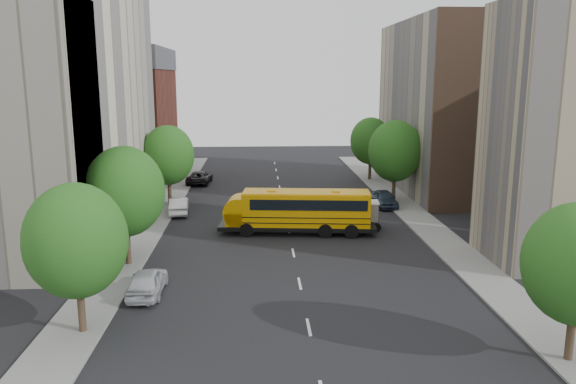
{
  "coord_description": "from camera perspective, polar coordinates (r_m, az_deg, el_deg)",
  "views": [
    {
      "loc": [
        -2.44,
        -39.81,
        12.2
      ],
      "look_at": [
        -0.16,
        2.0,
        3.57
      ],
      "focal_mm": 35.0,
      "sensor_mm": 36.0,
      "label": 1
    }
  ],
  "objects": [
    {
      "name": "building_right_near",
      "position": [
        40.96,
        26.94,
        5.2
      ],
      "size": [
        10.0,
        7.0,
        17.0
      ],
      "primitive_type": "cube",
      "color": "tan",
      "rests_on": "ground"
    },
    {
      "name": "ground",
      "position": [
        41.7,
        0.37,
        -5.37
      ],
      "size": [
        120.0,
        120.0,
        0.0
      ],
      "primitive_type": "plane",
      "color": "black",
      "rests_on": "ground"
    },
    {
      "name": "parked_car_4",
      "position": [
        54.28,
        9.76,
        -0.67
      ],
      "size": [
        2.1,
        4.72,
        1.58
      ],
      "primitive_type": "imported",
      "rotation": [
        0.0,
        0.0,
        0.05
      ],
      "color": "#2C394E",
      "rests_on": "ground"
    },
    {
      "name": "building_right_sidewall",
      "position": [
        53.01,
        19.73,
        7.51
      ],
      "size": [
        10.1,
        0.3,
        18.0
      ],
      "primitive_type": "cube",
      "color": "brown",
      "rests_on": "ground"
    },
    {
      "name": "building_left_redbrick",
      "position": [
        69.8,
        -16.11,
        6.5
      ],
      "size": [
        10.0,
        15.0,
        13.0
      ],
      "primitive_type": "cube",
      "color": "maroon",
      "rests_on": "ground"
    },
    {
      "name": "street_tree_1",
      "position": [
        37.52,
        -16.25,
        0.03
      ],
      "size": [
        5.12,
        5.12,
        7.9
      ],
      "color": "#38281C",
      "rests_on": "ground"
    },
    {
      "name": "sidewalk_right",
      "position": [
        48.47,
        13.72,
        -3.2
      ],
      "size": [
        3.0,
        80.0,
        0.12
      ],
      "primitive_type": "cube",
      "color": "slate",
      "rests_on": "ground"
    },
    {
      "name": "building_left_near",
      "position": [
        38.76,
        -26.89,
        4.91
      ],
      "size": [
        10.0,
        7.0,
        17.0
      ],
      "primitive_type": "cube",
      "color": "tan",
      "rests_on": "ground"
    },
    {
      "name": "parked_car_1",
      "position": [
        51.65,
        -11.02,
        -1.38
      ],
      "size": [
        2.04,
        4.72,
        1.51
      ],
      "primitive_type": "imported",
      "rotation": [
        0.0,
        0.0,
        3.24
      ],
      "color": "white",
      "rests_on": "ground"
    },
    {
      "name": "parked_car_0",
      "position": [
        33.28,
        -14.11,
        -8.8
      ],
      "size": [
        1.86,
        4.57,
        1.55
      ],
      "primitive_type": "imported",
      "rotation": [
        0.0,
        0.0,
        3.14
      ],
      "color": "silver",
      "rests_on": "ground"
    },
    {
      "name": "lane_markings",
      "position": [
        51.33,
        -0.31,
        -2.1
      ],
      "size": [
        0.15,
        64.0,
        0.01
      ],
      "primitive_type": "cube",
      "color": "silver",
      "rests_on": "ground"
    },
    {
      "name": "safari_truck",
      "position": [
        46.06,
        5.97,
        -2.24
      ],
      "size": [
        5.47,
        2.49,
        2.27
      ],
      "rotation": [
        0.0,
        0.0,
        -0.11
      ],
      "color": "black",
      "rests_on": "ground"
    },
    {
      "name": "street_tree_0",
      "position": [
        28.22,
        -20.73,
        -4.67
      ],
      "size": [
        4.8,
        4.8,
        7.41
      ],
      "color": "#38281C",
      "rests_on": "ground"
    },
    {
      "name": "parked_car_2",
      "position": [
        66.01,
        -8.97,
        1.51
      ],
      "size": [
        2.86,
        5.55,
        1.5
      ],
      "primitive_type": "imported",
      "rotation": [
        0.0,
        0.0,
        3.07
      ],
      "color": "black",
      "rests_on": "ground"
    },
    {
      "name": "street_tree_4",
      "position": [
        55.91,
        10.83,
        4.11
      ],
      "size": [
        5.25,
        5.25,
        8.1
      ],
      "color": "#38281C",
      "rests_on": "ground"
    },
    {
      "name": "street_tree_2",
      "position": [
        54.98,
        -12.08,
        3.68
      ],
      "size": [
        4.99,
        4.99,
        7.71
      ],
      "color": "#38281C",
      "rests_on": "ground"
    },
    {
      "name": "building_right_far",
      "position": [
        63.28,
        15.89,
        8.3
      ],
      "size": [
        10.0,
        22.0,
        18.0
      ],
      "primitive_type": "cube",
      "color": "tan",
      "rests_on": "ground"
    },
    {
      "name": "building_left_cream",
      "position": [
        48.42,
        -22.11,
        8.2
      ],
      "size": [
        10.0,
        26.0,
        20.0
      ],
      "primitive_type": "cube",
      "color": "beige",
      "rests_on": "ground"
    },
    {
      "name": "street_tree_5",
      "position": [
        67.58,
        8.4,
        5.15
      ],
      "size": [
        4.86,
        4.86,
        7.51
      ],
      "color": "#38281C",
      "rests_on": "ground"
    },
    {
      "name": "sidewalk_left",
      "position": [
        47.3,
        -14.09,
        -3.59
      ],
      "size": [
        3.0,
        80.0,
        0.12
      ],
      "primitive_type": "cube",
      "color": "slate",
      "rests_on": "ground"
    },
    {
      "name": "school_bus",
      "position": [
        44.23,
        0.8,
        -1.77
      ],
      "size": [
        12.57,
        4.06,
        3.48
      ],
      "rotation": [
        0.0,
        0.0,
        -0.1
      ],
      "color": "black",
      "rests_on": "ground"
    }
  ]
}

